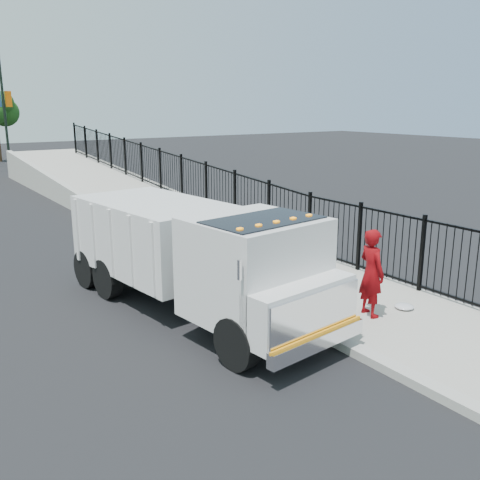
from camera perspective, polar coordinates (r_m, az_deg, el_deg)
ground at (r=11.15m, az=7.05°, el=-9.37°), size 120.00×120.00×0.00m
sidewalk at (r=11.27m, az=21.46°, el=-9.70°), size 3.55×12.00×0.12m
curb at (r=9.85m, az=14.88°, el=-12.59°), size 0.30×12.00×0.16m
ramp at (r=25.65m, az=-13.20°, el=3.93°), size 3.95×24.06×3.19m
iron_fence at (r=22.48m, az=-6.21°, el=5.12°), size 0.10×28.00×1.80m
truck at (r=11.42m, az=-4.70°, el=-1.32°), size 3.17×7.44×2.47m
worker at (r=11.44m, az=13.85°, el=-3.42°), size 0.55×0.74×1.87m
debris at (r=12.27m, az=17.11°, el=-6.79°), size 0.41×0.41×0.10m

